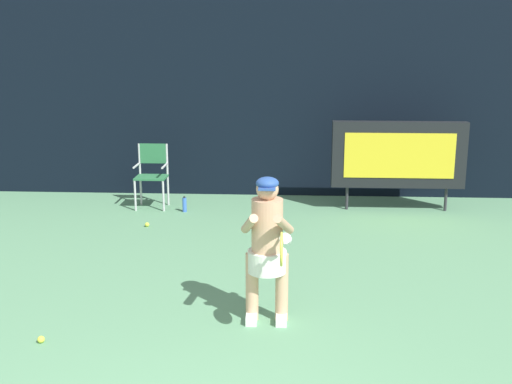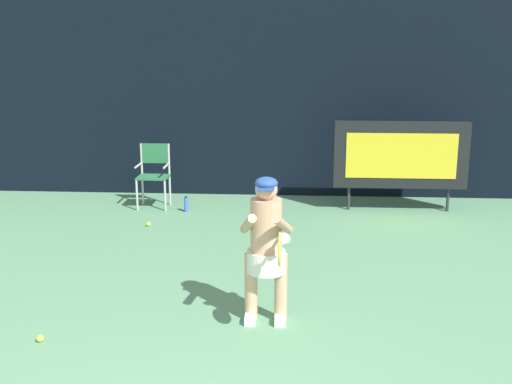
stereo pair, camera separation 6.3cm
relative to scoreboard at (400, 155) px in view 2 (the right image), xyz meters
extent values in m
cube|color=black|center=(-2.45, 1.01, 0.85)|extent=(18.00, 0.12, 3.60)
cube|color=black|center=(0.00, 0.00, 0.00)|extent=(2.20, 0.20, 1.10)
cube|color=gold|center=(0.00, -0.10, 0.00)|extent=(1.80, 0.01, 0.75)
cylinder|color=#2D2D33|center=(-0.83, 0.00, -0.75)|extent=(0.05, 0.05, 0.40)
cylinder|color=#2D2D33|center=(0.82, 0.00, -0.75)|extent=(0.05, 0.05, 0.40)
cylinder|color=#B7B7BC|center=(-4.38, -0.29, -0.69)|extent=(0.04, 0.04, 0.52)
cylinder|color=#B7B7BC|center=(-3.91, -0.29, -0.69)|extent=(0.04, 0.04, 0.52)
cylinder|color=#B7B7BC|center=(-4.38, 0.11, -0.69)|extent=(0.04, 0.04, 0.52)
cylinder|color=#B7B7BC|center=(-3.91, 0.11, -0.69)|extent=(0.04, 0.04, 0.52)
cube|color=#28683E|center=(-4.15, -0.09, -0.41)|extent=(0.52, 0.44, 0.03)
cylinder|color=#B7B7BC|center=(-4.38, 0.11, -0.15)|extent=(0.04, 0.04, 0.56)
cylinder|color=#B7B7BC|center=(-3.91, 0.11, -0.15)|extent=(0.04, 0.04, 0.56)
cube|color=#28683E|center=(-4.15, 0.11, -0.04)|extent=(0.48, 0.02, 0.34)
cylinder|color=#B7B7BC|center=(-4.38, -0.09, -0.21)|extent=(0.04, 0.44, 0.04)
cylinder|color=#B7B7BC|center=(-3.91, -0.09, -0.21)|extent=(0.04, 0.44, 0.04)
cylinder|color=blue|center=(-3.55, -0.32, -0.83)|extent=(0.07, 0.07, 0.24)
cylinder|color=black|center=(-3.55, -0.32, -0.69)|extent=(0.03, 0.03, 0.03)
cube|color=white|center=(-2.16, -4.46, -0.90)|extent=(0.11, 0.26, 0.09)
cube|color=white|center=(-1.86, -4.46, -0.90)|extent=(0.11, 0.26, 0.09)
cylinder|color=tan|center=(-2.16, -4.41, -0.59)|extent=(0.13, 0.13, 0.71)
cylinder|color=tan|center=(-1.86, -4.41, -0.59)|extent=(0.13, 0.13, 0.71)
cylinder|color=white|center=(-2.01, -4.41, -0.32)|extent=(0.39, 0.39, 0.22)
cylinder|color=tan|center=(-2.01, -4.41, 0.04)|extent=(0.31, 0.31, 0.56)
sphere|color=tan|center=(-2.01, -4.41, 0.42)|extent=(0.22, 0.22, 0.22)
ellipsoid|color=#284C93|center=(-2.01, -4.41, 0.48)|extent=(0.22, 0.22, 0.12)
cube|color=#284C93|center=(-2.01, -4.51, 0.45)|extent=(0.17, 0.12, 0.02)
cylinder|color=tan|center=(-2.17, -4.58, 0.11)|extent=(0.21, 0.51, 0.32)
cylinder|color=tan|center=(-1.84, -4.58, 0.11)|extent=(0.21, 0.51, 0.32)
cylinder|color=white|center=(-1.82, -4.70, 0.01)|extent=(0.13, 0.12, 0.12)
cylinder|color=black|center=(-1.86, -4.64, -0.01)|extent=(0.03, 0.28, 0.03)
torus|color=#D5CE41|center=(-1.86, -4.95, -0.01)|extent=(0.02, 0.31, 0.31)
ellipsoid|color=silver|center=(-1.86, -4.95, -0.01)|extent=(0.01, 0.26, 0.26)
sphere|color=#CCDB3D|center=(-4.11, -5.04, -0.91)|extent=(0.07, 0.07, 0.07)
sphere|color=#CCDB3D|center=(-3.98, -1.22, -0.91)|extent=(0.07, 0.07, 0.07)
camera|label=1|loc=(-1.79, -10.25, 1.79)|focal=43.52mm
camera|label=2|loc=(-1.72, -10.25, 1.79)|focal=43.52mm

